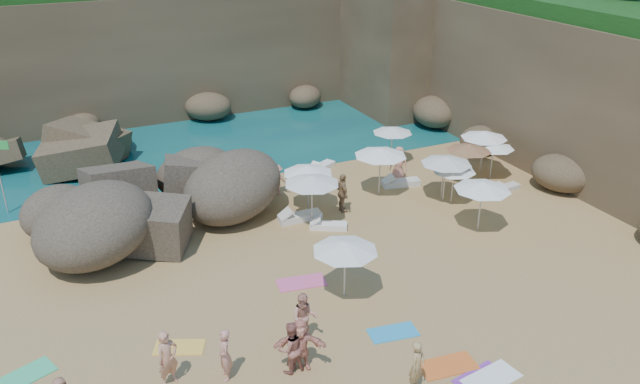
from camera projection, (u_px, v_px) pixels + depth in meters
name	position (u px, v px, depth m)	size (l,w,h in m)	color
ground	(306.00, 277.00, 24.24)	(120.00, 120.00, 0.00)	tan
seawater	(151.00, 89.00, 48.88)	(120.00, 120.00, 0.00)	#0C4751
cliff_back	(188.00, 47.00, 43.86)	(44.00, 8.00, 8.00)	brown
cliff_right	(547.00, 77.00, 36.44)	(8.00, 30.00, 8.00)	brown
cliff_corner	(407.00, 42.00, 45.53)	(10.00, 12.00, 8.00)	brown
rock_outcrop	(150.00, 221.00, 28.48)	(7.97, 5.98, 3.19)	brown
flag_pole	(0.00, 167.00, 28.32)	(0.69, 0.29, 3.64)	silver
parasol_0	(312.00, 180.00, 27.42)	(2.49, 2.49, 2.35)	silver
parasol_1	(381.00, 152.00, 30.25)	(2.59, 2.59, 2.45)	silver
parasol_2	(392.00, 130.00, 34.23)	(2.20, 2.20, 2.08)	silver
parasol_3	(484.00, 135.00, 32.87)	(2.44, 2.44, 2.31)	silver
parasol_4	(454.00, 168.00, 29.53)	(2.08, 2.08, 1.97)	silver
parasol_5	(308.00, 169.00, 28.81)	(2.34, 2.34, 2.22)	silver
parasol_6	(469.00, 147.00, 31.58)	(2.27, 2.27, 2.15)	silver
parasol_7	(494.00, 145.00, 32.24)	(2.13, 2.13, 2.02)	silver
parasol_8	(446.00, 160.00, 29.63)	(2.44, 2.44, 2.31)	silver
parasol_9	(345.00, 246.00, 22.21)	(2.42, 2.42, 2.29)	silver
parasol_10	(444.00, 160.00, 30.02)	(2.26, 2.26, 2.14)	silver
parasol_11	(483.00, 186.00, 26.86)	(2.48, 2.48, 2.35)	silver
lounger_0	(230.00, 203.00, 29.95)	(1.58, 0.53, 0.25)	white
lounger_1	(328.00, 226.00, 27.83)	(1.66, 0.55, 0.26)	white
lounger_2	(322.00, 167.00, 34.02)	(1.74, 0.58, 0.27)	white
lounger_3	(300.00, 217.00, 28.55)	(2.00, 0.67, 0.31)	silver
lounger_4	(401.00, 183.00, 32.05)	(1.95, 0.65, 0.30)	silver
lounger_5	(506.00, 188.00, 31.52)	(1.57, 0.52, 0.24)	silver
towel_2	(448.00, 366.00, 19.57)	(1.83, 0.91, 0.03)	orange
towel_4	(179.00, 347.00, 20.39)	(1.62, 0.81, 0.03)	yellow
towel_6	(480.00, 378.00, 19.06)	(1.66, 0.83, 0.03)	purple
towel_8	(393.00, 332.00, 21.09)	(1.66, 0.83, 0.03)	#2698CF
towel_9	(301.00, 282.00, 23.87)	(1.85, 0.93, 0.03)	#E2588D
towel_11	(23.00, 377.00, 19.11)	(1.82, 0.91, 0.03)	#37C37C
towel_13	(491.00, 378.00, 19.05)	(1.83, 0.92, 0.03)	white
person_stand_0	(168.00, 358.00, 18.50)	(0.68, 0.45, 1.87)	tan
person_stand_1	(290.00, 348.00, 19.01)	(0.86, 0.67, 1.77)	#A36051
person_stand_2	(277.00, 180.00, 30.84)	(1.01, 0.42, 1.56)	tan
person_stand_3	(343.00, 193.00, 29.01)	(1.11, 0.46, 1.90)	olive
person_stand_4	(399.00, 164.00, 32.33)	(0.91, 0.50, 1.87)	#E38D77
person_stand_5	(193.00, 196.00, 29.14)	(1.40, 0.40, 1.51)	#A76853
person_stand_6	(225.00, 355.00, 18.74)	(0.63, 0.42, 1.74)	tan
person_lie_3	(300.00, 362.00, 19.42)	(1.61, 1.74, 0.46)	#E39077
person_lie_4	(416.00, 383.00, 18.60)	(0.60, 1.63, 0.39)	tan
person_lie_5	(305.00, 333.00, 20.54)	(0.88, 1.80, 0.68)	tan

